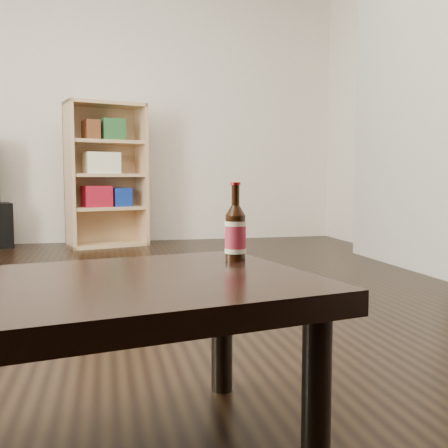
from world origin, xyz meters
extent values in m
cube|color=black|center=(0.00, 0.00, -0.01)|extent=(5.00, 6.00, 0.01)
cube|color=silver|center=(0.00, 3.01, 1.35)|extent=(5.00, 0.02, 2.70)
cube|color=white|center=(2.35, 1.20, 1.35)|extent=(0.30, 1.20, 2.70)
cube|color=tan|center=(-0.01, 2.57, 0.62)|extent=(0.11, 0.30, 1.24)
cube|color=tan|center=(0.60, 2.75, 0.62)|extent=(0.11, 0.30, 1.24)
cube|color=tan|center=(0.29, 2.66, 1.22)|extent=(0.73, 0.48, 0.03)
cube|color=tan|center=(0.29, 2.66, 0.01)|extent=(0.73, 0.48, 0.03)
cube|color=tan|center=(0.25, 2.79, 0.62)|extent=(0.65, 0.22, 1.24)
cube|color=tan|center=(0.29, 2.66, 0.33)|extent=(0.66, 0.44, 0.03)
cube|color=tan|center=(0.29, 2.66, 0.62)|extent=(0.66, 0.44, 0.03)
cube|color=tan|center=(0.29, 2.66, 0.91)|extent=(0.66, 0.44, 0.03)
cube|color=maroon|center=(0.21, 2.62, 0.44)|extent=(0.27, 0.25, 0.18)
cube|color=navy|center=(0.41, 2.67, 0.43)|extent=(0.20, 0.23, 0.16)
cube|color=white|center=(0.25, 2.63, 0.72)|extent=(0.33, 0.26, 0.18)
cube|color=#24592C|center=(0.34, 2.66, 1.01)|extent=(0.24, 0.24, 0.18)
cube|color=brown|center=(0.17, 2.60, 1.00)|extent=(0.16, 0.22, 0.16)
cube|color=black|center=(0.20, -0.93, 0.36)|extent=(1.12, 0.79, 0.05)
cylinder|color=black|center=(0.68, -1.06, 0.17)|extent=(0.07, 0.07, 0.33)
cylinder|color=black|center=(0.59, -0.61, 0.17)|extent=(0.07, 0.07, 0.33)
cylinder|color=black|center=(0.60, -0.72, 0.44)|extent=(0.06, 0.06, 0.12)
cylinder|color=maroon|center=(0.60, -0.72, 0.44)|extent=(0.06, 0.06, 0.07)
cylinder|color=beige|center=(0.60, -0.72, 0.48)|extent=(0.06, 0.06, 0.01)
cylinder|color=beige|center=(0.60, -0.72, 0.41)|extent=(0.06, 0.06, 0.01)
cone|color=black|center=(0.60, -0.72, 0.51)|extent=(0.06, 0.06, 0.03)
cylinder|color=black|center=(0.60, -0.72, 0.55)|extent=(0.02, 0.02, 0.05)
cylinder|color=maroon|center=(0.60, -0.72, 0.58)|extent=(0.03, 0.03, 0.01)
camera|label=1|loc=(0.28, -2.01, 0.60)|focal=42.00mm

